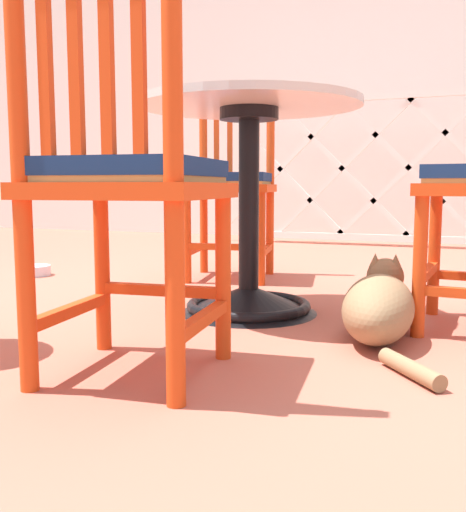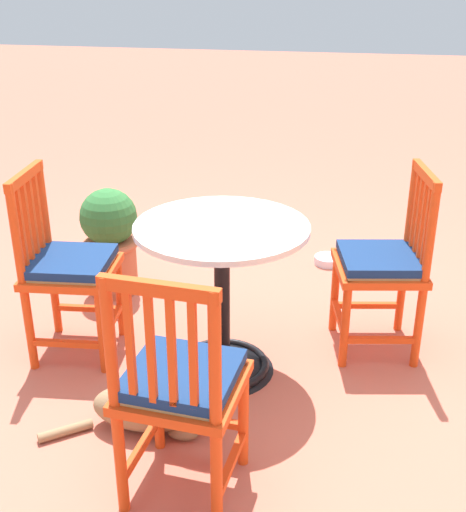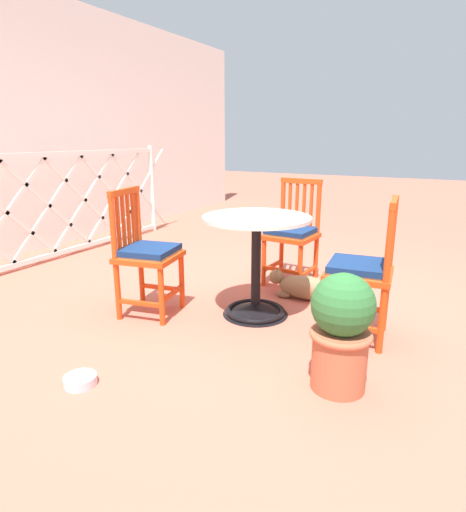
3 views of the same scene
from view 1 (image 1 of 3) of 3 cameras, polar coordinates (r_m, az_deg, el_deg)
ground_plane at (r=1.93m, az=-0.65°, el=-6.34°), size 24.00×24.00×0.00m
building_wall_backdrop at (r=5.16m, az=13.67°, el=17.40°), size 10.00×0.20×2.80m
lattice_fence_panel at (r=4.40m, az=19.98°, el=8.19°), size 3.44×0.06×1.15m
cafe_table at (r=2.01m, az=1.55°, el=2.38°), size 0.76×0.76×0.73m
orange_chair_near_fence at (r=1.34m, az=-10.36°, el=6.96°), size 0.44×0.44×0.91m
orange_chair_tucked_in at (r=2.79m, az=-0.18°, el=6.97°), size 0.47×0.47×0.91m
tabby_cat at (r=1.75m, az=14.21°, el=-4.75°), size 0.31×0.72×0.23m
pet_water_bowl at (r=3.05m, az=-19.02°, el=-1.36°), size 0.17×0.17×0.05m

